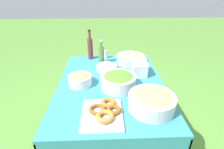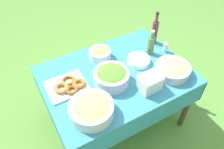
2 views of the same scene
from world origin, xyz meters
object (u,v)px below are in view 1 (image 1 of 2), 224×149
(plate_stack, at_px, (107,68))
(pasta_bowl, at_px, (130,58))
(bread_bowl, at_px, (152,101))
(wine_bottle, at_px, (90,48))
(fruit_bowl, at_px, (80,79))
(donut_platter, at_px, (104,112))
(olive_oil_bottle, at_px, (101,54))
(salad_bowl, at_px, (118,80))
(cooler_box, at_px, (139,68))

(plate_stack, bearing_deg, pasta_bowl, 123.02)
(plate_stack, height_order, bread_bowl, bread_bowl)
(wine_bottle, height_order, fruit_bowl, wine_bottle)
(donut_platter, bearing_deg, pasta_bowl, 161.11)
(pasta_bowl, height_order, olive_oil_bottle, olive_oil_bottle)
(bread_bowl, bearing_deg, olive_oil_bottle, -155.73)
(olive_oil_bottle, bearing_deg, bread_bowl, 24.27)
(bread_bowl, bearing_deg, fruit_bowl, -122.86)
(pasta_bowl, height_order, plate_stack, pasta_bowl)
(wine_bottle, bearing_deg, olive_oil_bottle, 43.07)
(salad_bowl, height_order, olive_oil_bottle, olive_oil_bottle)
(pasta_bowl, distance_m, bread_bowl, 0.80)
(pasta_bowl, relative_size, fruit_bowl, 1.51)
(salad_bowl, distance_m, pasta_bowl, 0.54)
(fruit_bowl, bearing_deg, bread_bowl, 57.14)
(olive_oil_bottle, distance_m, cooler_box, 0.46)
(salad_bowl, distance_m, cooler_box, 0.32)
(salad_bowl, xyz_separation_m, fruit_bowl, (-0.06, -0.33, -0.02))
(donut_platter, xyz_separation_m, olive_oil_bottle, (-0.86, -0.03, 0.08))
(olive_oil_bottle, height_order, bread_bowl, olive_oil_bottle)
(bread_bowl, height_order, fruit_bowl, bread_bowl)
(salad_bowl, xyz_separation_m, bread_bowl, (0.29, 0.21, -0.00))
(salad_bowl, bearing_deg, pasta_bowl, 161.45)
(olive_oil_bottle, bearing_deg, salad_bowl, 16.10)
(plate_stack, distance_m, bread_bowl, 0.70)
(olive_oil_bottle, xyz_separation_m, wine_bottle, (-0.14, -0.13, 0.03))
(donut_platter, bearing_deg, cooler_box, 149.53)
(pasta_bowl, height_order, fruit_bowl, same)
(salad_bowl, relative_size, fruit_bowl, 1.48)
(olive_oil_bottle, height_order, fruit_bowl, olive_oil_bottle)
(donut_platter, distance_m, plate_stack, 0.69)
(pasta_bowl, distance_m, olive_oil_bottle, 0.32)
(donut_platter, distance_m, olive_oil_bottle, 0.86)
(cooler_box, bearing_deg, salad_bowl, -43.11)
(olive_oil_bottle, bearing_deg, plate_stack, 17.62)
(plate_stack, xyz_separation_m, bread_bowl, (0.63, 0.31, 0.04))
(pasta_bowl, relative_size, plate_stack, 1.44)
(donut_platter, relative_size, olive_oil_bottle, 1.29)
(olive_oil_bottle, relative_size, wine_bottle, 0.77)
(bread_bowl, bearing_deg, salad_bowl, -143.52)
(donut_platter, xyz_separation_m, fruit_bowl, (-0.41, -0.21, 0.03))
(salad_bowl, height_order, plate_stack, salad_bowl)
(donut_platter, relative_size, wine_bottle, 0.99)
(wine_bottle, distance_m, fruit_bowl, 0.60)
(pasta_bowl, distance_m, cooler_box, 0.29)
(donut_platter, xyz_separation_m, plate_stack, (-0.68, 0.03, 0.00))
(wine_bottle, bearing_deg, cooler_box, 49.82)
(pasta_bowl, distance_m, wine_bottle, 0.48)
(olive_oil_bottle, relative_size, fruit_bowl, 1.28)
(salad_bowl, xyz_separation_m, donut_platter, (0.34, -0.12, -0.05))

